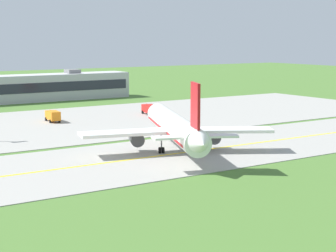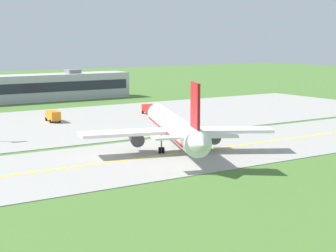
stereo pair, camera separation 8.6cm
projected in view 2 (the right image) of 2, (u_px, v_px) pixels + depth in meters
name	position (u px, v px, depth m)	size (l,w,h in m)	color
ground_plane	(213.00, 149.00, 100.51)	(500.00, 500.00, 0.00)	#47702D
taxiway_strip	(213.00, 149.00, 100.50)	(240.00, 28.00, 0.10)	#9E9B93
apron_pad	(139.00, 117.00, 140.57)	(140.00, 52.00, 0.10)	#9E9B93
taxiway_centreline	(213.00, 149.00, 100.49)	(220.00, 0.60, 0.01)	yellow
airplane_lead	(175.00, 127.00, 97.95)	(31.19, 37.78, 12.70)	white
service_truck_baggage	(150.00, 109.00, 144.48)	(3.15, 6.27, 2.60)	red
service_truck_fuel	(53.00, 115.00, 132.23)	(2.92, 6.21, 2.60)	orange
terminal_building	(37.00, 88.00, 175.80)	(58.21, 9.44, 9.15)	#B2B2B7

